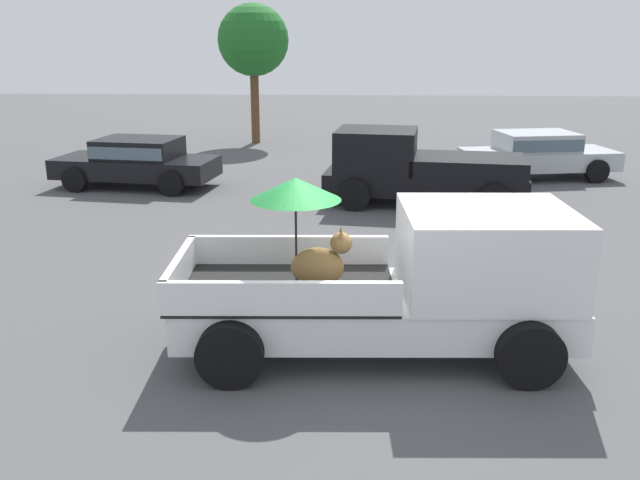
{
  "coord_description": "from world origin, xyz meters",
  "views": [
    {
      "loc": [
        -0.28,
        -8.16,
        3.96
      ],
      "look_at": [
        -0.77,
        1.29,
        1.1
      ],
      "focal_mm": 37.95,
      "sensor_mm": 36.0,
      "label": 1
    }
  ],
  "objects": [
    {
      "name": "ground_plane",
      "position": [
        0.0,
        0.0,
        0.0
      ],
      "size": [
        80.0,
        80.0,
        0.0
      ],
      "primitive_type": "plane",
      "color": "#4C4C4F"
    },
    {
      "name": "parked_sedan_far",
      "position": [
        -6.16,
        9.69,
        0.74
      ],
      "size": [
        4.49,
        2.4,
        1.33
      ],
      "rotation": [
        0.0,
        0.0,
        3.01
      ],
      "color": "black",
      "rests_on": "ground"
    },
    {
      "name": "parked_sedan_near",
      "position": [
        4.98,
        11.51,
        0.74
      ],
      "size": [
        4.55,
        2.57,
        1.33
      ],
      "rotation": [
        0.0,
        0.0,
        0.19
      ],
      "color": "black",
      "rests_on": "ground"
    },
    {
      "name": "pickup_truck_red",
      "position": [
        1.23,
        8.16,
        0.87
      ],
      "size": [
        4.99,
        2.65,
        1.8
      ],
      "rotation": [
        0.0,
        0.0,
        3.01
      ],
      "color": "black",
      "rests_on": "ground"
    },
    {
      "name": "pickup_truck_main",
      "position": [
        0.45,
        0.02,
        0.96
      ],
      "size": [
        5.13,
        2.44,
        2.3
      ],
      "rotation": [
        0.0,
        0.0,
        0.05
      ],
      "color": "black",
      "rests_on": "ground"
    },
    {
      "name": "tree_by_lot",
      "position": [
        -4.11,
        17.81,
        3.79
      ],
      "size": [
        2.64,
        2.64,
        5.15
      ],
      "color": "brown",
      "rests_on": "ground"
    }
  ]
}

